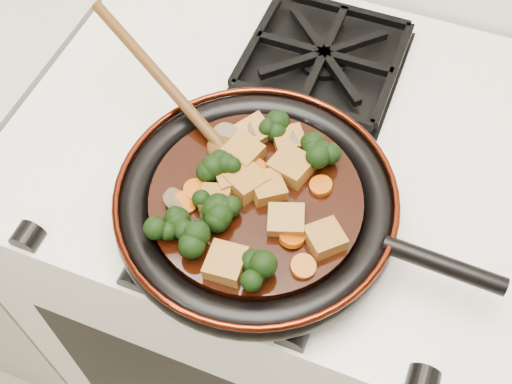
% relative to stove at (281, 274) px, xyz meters
% --- Properties ---
extents(stove, '(0.76, 0.60, 0.90)m').
position_rel_stove_xyz_m(stove, '(0.00, 0.00, 0.00)').
color(stove, white).
rests_on(stove, ground).
extents(burner_grate_front, '(0.23, 0.23, 0.03)m').
position_rel_stove_xyz_m(burner_grate_front, '(0.00, -0.14, 0.46)').
color(burner_grate_front, black).
rests_on(burner_grate_front, stove).
extents(burner_grate_back, '(0.23, 0.23, 0.03)m').
position_rel_stove_xyz_m(burner_grate_back, '(0.00, 0.14, 0.46)').
color(burner_grate_back, black).
rests_on(burner_grate_back, stove).
extents(skillet, '(0.47, 0.35, 0.05)m').
position_rel_stove_xyz_m(skillet, '(0.01, -0.15, 0.49)').
color(skillet, black).
rests_on(skillet, burner_grate_front).
extents(braising_sauce, '(0.26, 0.26, 0.02)m').
position_rel_stove_xyz_m(braising_sauce, '(0.01, -0.15, 0.50)').
color(braising_sauce, black).
rests_on(braising_sauce, skillet).
extents(tofu_cube_0, '(0.05, 0.05, 0.03)m').
position_rel_stove_xyz_m(tofu_cube_0, '(-0.03, -0.10, 0.52)').
color(tofu_cube_0, '#905F21').
rests_on(tofu_cube_0, braising_sauce).
extents(tofu_cube_1, '(0.05, 0.05, 0.03)m').
position_rel_stove_xyz_m(tofu_cube_1, '(0.01, -0.25, 0.52)').
color(tofu_cube_1, '#905F21').
rests_on(tofu_cube_1, braising_sauce).
extents(tofu_cube_2, '(0.06, 0.06, 0.02)m').
position_rel_stove_xyz_m(tofu_cube_2, '(0.10, -0.18, 0.52)').
color(tofu_cube_2, '#905F21').
rests_on(tofu_cube_2, braising_sauce).
extents(tofu_cube_3, '(0.06, 0.06, 0.03)m').
position_rel_stove_xyz_m(tofu_cube_3, '(0.02, -0.14, 0.52)').
color(tofu_cube_3, '#905F21').
rests_on(tofu_cube_3, braising_sauce).
extents(tofu_cube_4, '(0.05, 0.05, 0.02)m').
position_rel_stove_xyz_m(tofu_cube_4, '(0.02, -0.06, 0.52)').
color(tofu_cube_4, '#905F21').
rests_on(tofu_cube_4, braising_sauce).
extents(tofu_cube_5, '(0.04, 0.04, 0.03)m').
position_rel_stove_xyz_m(tofu_cube_5, '(-0.04, -0.18, 0.52)').
color(tofu_cube_5, '#905F21').
rests_on(tofu_cube_5, braising_sauce).
extents(tofu_cube_6, '(0.05, 0.05, 0.03)m').
position_rel_stove_xyz_m(tofu_cube_6, '(0.05, -0.18, 0.52)').
color(tofu_cube_6, '#905F21').
rests_on(tofu_cube_6, braising_sauce).
extents(tofu_cube_7, '(0.06, 0.06, 0.03)m').
position_rel_stove_xyz_m(tofu_cube_7, '(-0.03, -0.14, 0.52)').
color(tofu_cube_7, '#905F21').
rests_on(tofu_cube_7, braising_sauce).
extents(tofu_cube_8, '(0.06, 0.05, 0.03)m').
position_rel_stove_xyz_m(tofu_cube_8, '(0.03, -0.10, 0.52)').
color(tofu_cube_8, '#905F21').
rests_on(tofu_cube_8, braising_sauce).
extents(tofu_cube_9, '(0.06, 0.06, 0.03)m').
position_rel_stove_xyz_m(tofu_cube_9, '(-0.01, -0.14, 0.52)').
color(tofu_cube_9, '#905F21').
rests_on(tofu_cube_9, braising_sauce).
extents(tofu_cube_10, '(0.05, 0.06, 0.03)m').
position_rel_stove_xyz_m(tofu_cube_10, '(-0.03, -0.07, 0.52)').
color(tofu_cube_10, '#905F21').
rests_on(tofu_cube_10, braising_sauce).
extents(broccoli_floret_0, '(0.09, 0.09, 0.07)m').
position_rel_stove_xyz_m(broccoli_floret_0, '(0.04, -0.26, 0.52)').
color(broccoli_floret_0, black).
rests_on(broccoli_floret_0, braising_sauce).
extents(broccoli_floret_1, '(0.09, 0.09, 0.06)m').
position_rel_stove_xyz_m(broccoli_floret_1, '(-0.03, -0.20, 0.52)').
color(broccoli_floret_1, black).
rests_on(broccoli_floret_1, braising_sauce).
extents(broccoli_floret_2, '(0.09, 0.08, 0.07)m').
position_rel_stove_xyz_m(broccoli_floret_2, '(-0.01, -0.06, 0.52)').
color(broccoli_floret_2, black).
rests_on(broccoli_floret_2, braising_sauce).
extents(broccoli_floret_3, '(0.08, 0.08, 0.08)m').
position_rel_stove_xyz_m(broccoli_floret_3, '(-0.07, -0.24, 0.52)').
color(broccoli_floret_3, black).
rests_on(broccoli_floret_3, braising_sauce).
extents(broccoli_floret_4, '(0.07, 0.07, 0.08)m').
position_rel_stove_xyz_m(broccoli_floret_4, '(-0.04, -0.20, 0.52)').
color(broccoli_floret_4, black).
rests_on(broccoli_floret_4, braising_sauce).
extents(broccoli_floret_5, '(0.09, 0.09, 0.07)m').
position_rel_stove_xyz_m(broccoli_floret_5, '(-0.04, -0.24, 0.52)').
color(broccoli_floret_5, black).
rests_on(broccoli_floret_5, braising_sauce).
extents(broccoli_floret_6, '(0.08, 0.09, 0.06)m').
position_rel_stove_xyz_m(broccoli_floret_6, '(-0.05, -0.14, 0.52)').
color(broccoli_floret_6, black).
rests_on(broccoli_floret_6, braising_sauce).
extents(broccoli_floret_7, '(0.09, 0.08, 0.07)m').
position_rel_stove_xyz_m(broccoli_floret_7, '(0.06, -0.07, 0.52)').
color(broccoli_floret_7, black).
rests_on(broccoli_floret_7, braising_sauce).
extents(carrot_coin_0, '(0.03, 0.03, 0.02)m').
position_rel_stove_xyz_m(carrot_coin_0, '(-0.07, -0.19, 0.51)').
color(carrot_coin_0, '#A54304').
rests_on(carrot_coin_0, braising_sauce).
extents(carrot_coin_1, '(0.03, 0.03, 0.01)m').
position_rel_stove_xyz_m(carrot_coin_1, '(0.07, -0.19, 0.51)').
color(carrot_coin_1, '#A54304').
rests_on(carrot_coin_1, braising_sauce).
extents(carrot_coin_2, '(0.03, 0.03, 0.01)m').
position_rel_stove_xyz_m(carrot_coin_2, '(0.09, -0.22, 0.51)').
color(carrot_coin_2, '#A54304').
rests_on(carrot_coin_2, braising_sauce).
extents(carrot_coin_3, '(0.03, 0.03, 0.01)m').
position_rel_stove_xyz_m(carrot_coin_3, '(0.07, -0.11, 0.51)').
color(carrot_coin_3, '#A54304').
rests_on(carrot_coin_3, braising_sauce).
extents(carrot_coin_4, '(0.03, 0.03, 0.01)m').
position_rel_stove_xyz_m(carrot_coin_4, '(-0.06, -0.17, 0.51)').
color(carrot_coin_4, '#A54304').
rests_on(carrot_coin_4, braising_sauce).
extents(carrot_coin_5, '(0.03, 0.03, 0.02)m').
position_rel_stove_xyz_m(carrot_coin_5, '(-0.01, -0.12, 0.51)').
color(carrot_coin_5, '#A54304').
rests_on(carrot_coin_5, braising_sauce).
extents(mushroom_slice_0, '(0.04, 0.04, 0.03)m').
position_rel_stove_xyz_m(mushroom_slice_0, '(-0.08, -0.20, 0.52)').
color(mushroom_slice_0, brown).
rests_on(mushroom_slice_0, braising_sauce).
extents(mushroom_slice_1, '(0.04, 0.03, 0.03)m').
position_rel_stove_xyz_m(mushroom_slice_1, '(-0.06, -0.09, 0.52)').
color(mushroom_slice_1, brown).
rests_on(mushroom_slice_1, braising_sauce).
extents(mushroom_slice_2, '(0.05, 0.05, 0.03)m').
position_rel_stove_xyz_m(mushroom_slice_2, '(-0.03, -0.06, 0.52)').
color(mushroom_slice_2, brown).
rests_on(mushroom_slice_2, braising_sauce).
extents(mushroom_slice_3, '(0.04, 0.04, 0.03)m').
position_rel_stove_xyz_m(mushroom_slice_3, '(0.03, -0.06, 0.52)').
color(mushroom_slice_3, brown).
rests_on(mushroom_slice_3, braising_sauce).
extents(wooden_spoon, '(0.16, 0.10, 0.27)m').
position_rel_stove_xyz_m(wooden_spoon, '(-0.12, -0.07, 0.53)').
color(wooden_spoon, '#4B2C10').
rests_on(wooden_spoon, braising_sauce).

